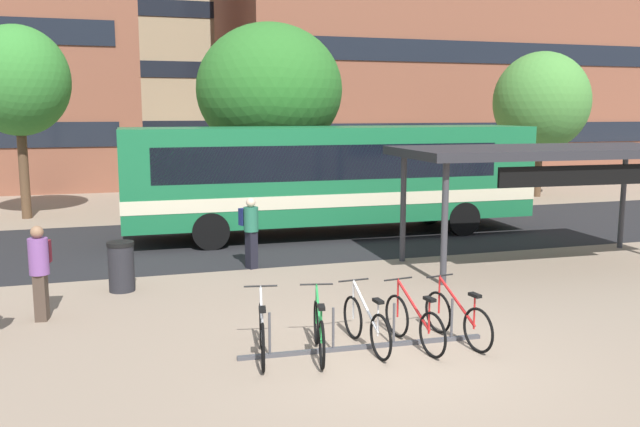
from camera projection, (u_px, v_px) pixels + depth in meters
The scene contains 17 objects.
ground at pixel (397, 359), 9.93m from camera, with size 200.00×200.00×0.00m, color gray.
bus_lane_asphalt at pixel (260, 239), 19.22m from camera, with size 80.00×7.20×0.01m, color #232326.
city_bus at pixel (334, 175), 19.59m from camera, with size 12.07×2.79×3.20m.
bike_rack at pixel (364, 343), 10.34m from camera, with size 3.96×0.26×0.70m.
parked_bicycle_silver_0 at pixel (262, 333), 9.91m from camera, with size 0.53×1.70×0.99m.
parked_bicycle_green_1 at pixel (319, 331), 10.02m from camera, with size 0.57×1.69×0.99m.
parked_bicycle_white_2 at pixel (366, 325), 10.30m from camera, with size 0.52×1.72×0.99m.
parked_bicycle_red_3 at pixel (414, 323), 10.39m from camera, with size 0.52×1.71×0.99m.
parked_bicycle_red_4 at pixel (457, 319), 10.59m from camera, with size 0.52×1.71×0.99m.
transit_shelter at pixel (548, 154), 15.64m from camera, with size 7.22×3.37×2.82m.
commuter_navy_pack_0 at pixel (250, 227), 15.51m from camera, with size 0.47×0.59×1.68m.
commuter_maroon_pack_2 at pixel (40, 266), 11.65m from camera, with size 0.39×0.56×1.70m.
trash_bin at pixel (121, 266), 13.59m from camera, with size 0.55×0.55×1.03m.
street_tree_0 at pixel (541, 102), 28.04m from camera, with size 4.01×4.01×6.12m.
street_tree_1 at pixel (18, 81), 22.15m from camera, with size 3.40×3.40×6.49m.
street_tree_2 at pixel (270, 90), 23.07m from camera, with size 5.06×5.06×6.67m.
building_centre_block at pixel (158, 79), 51.09m from camera, with size 14.11×12.70×12.07m.
Camera 1 is at (-3.88, -8.72, 3.68)m, focal length 37.30 mm.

